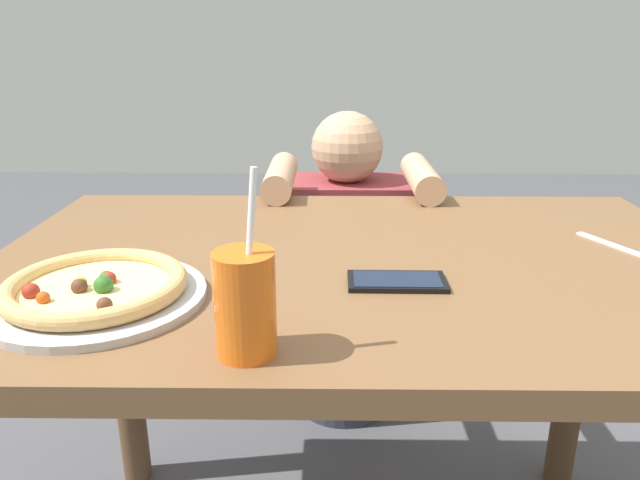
# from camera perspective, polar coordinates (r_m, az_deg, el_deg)

# --- Properties ---
(dining_table) EXTENTS (1.27, 0.81, 0.75)m
(dining_table) POSITION_cam_1_polar(r_m,az_deg,el_deg) (1.07, 3.63, -7.34)
(dining_table) COLOR brown
(dining_table) RESTS_ON ground
(pizza_near) EXTENTS (0.31, 0.31, 0.04)m
(pizza_near) POSITION_cam_1_polar(r_m,az_deg,el_deg) (0.90, -20.76, -4.49)
(pizza_near) COLOR #B7B7BC
(pizza_near) RESTS_ON dining_table
(drink_cup_colored) EXTENTS (0.07, 0.07, 0.23)m
(drink_cup_colored) POSITION_cam_1_polar(r_m,az_deg,el_deg) (0.70, -7.21, -6.05)
(drink_cup_colored) COLOR orange
(drink_cup_colored) RESTS_ON dining_table
(fork) EXTENTS (0.10, 0.19, 0.00)m
(fork) POSITION_cam_1_polar(r_m,az_deg,el_deg) (1.17, 27.64, -0.96)
(fork) COLOR silver
(fork) RESTS_ON dining_table
(cell_phone) EXTENTS (0.15, 0.08, 0.01)m
(cell_phone) POSITION_cam_1_polar(r_m,az_deg,el_deg) (0.91, 7.41, -3.96)
(cell_phone) COLOR black
(cell_phone) RESTS_ON dining_table
(diner_seated) EXTENTS (0.41, 0.52, 0.92)m
(diner_seated) POSITION_cam_1_polar(r_m,az_deg,el_deg) (1.77, 2.52, -4.00)
(diner_seated) COLOR #333847
(diner_seated) RESTS_ON ground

